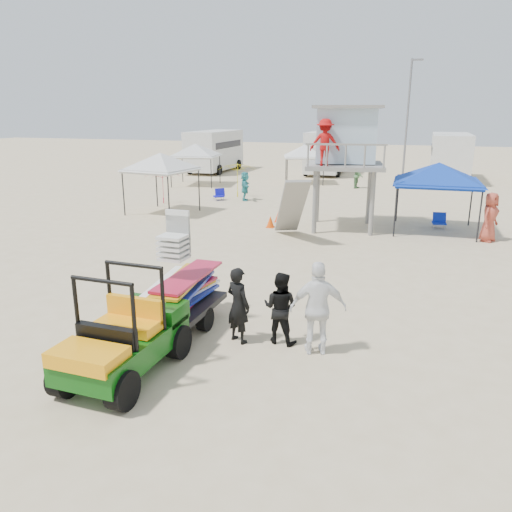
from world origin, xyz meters
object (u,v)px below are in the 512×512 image
(utility_cart, at_px, (121,329))
(man_left, at_px, (238,305))
(surf_trailer, at_px, (179,287))
(lifeguard_tower, at_px, (344,140))
(canopy_blue, at_px, (439,166))

(utility_cart, height_order, man_left, utility_cart)
(surf_trailer, distance_m, lifeguard_tower, 11.80)
(surf_trailer, bearing_deg, canopy_blue, 64.97)
(man_left, distance_m, lifeguard_tower, 11.99)
(utility_cart, bearing_deg, canopy_blue, 68.65)
(canopy_blue, bearing_deg, man_left, -108.34)
(surf_trailer, xyz_separation_m, canopy_blue, (5.57, 11.92, 1.68))
(surf_trailer, relative_size, canopy_blue, 0.80)
(utility_cart, distance_m, lifeguard_tower, 14.07)
(man_left, distance_m, canopy_blue, 13.01)
(man_left, relative_size, lifeguard_tower, 0.34)
(utility_cart, height_order, lifeguard_tower, lifeguard_tower)
(utility_cart, height_order, surf_trailer, surf_trailer)
(canopy_blue, bearing_deg, lifeguard_tower, -171.31)
(utility_cart, distance_m, surf_trailer, 2.34)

